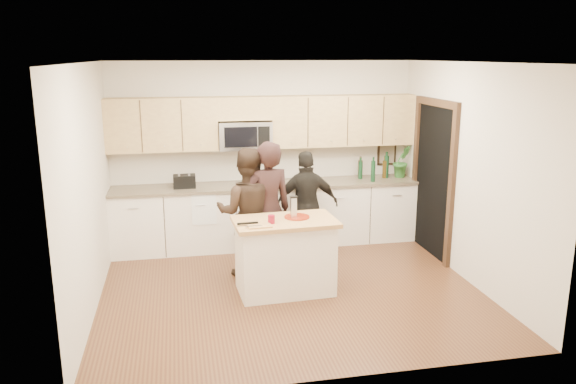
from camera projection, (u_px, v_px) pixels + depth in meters
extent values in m
plane|color=#55351D|center=(290.00, 289.00, 6.86)|extent=(4.50, 4.50, 0.00)
cube|color=beige|center=(264.00, 152.00, 8.44)|extent=(4.50, 0.02, 2.70)
cube|color=beige|center=(338.00, 233.00, 4.63)|extent=(4.50, 0.02, 2.70)
cube|color=beige|center=(88.00, 190.00, 6.11)|extent=(0.02, 4.00, 2.70)
cube|color=beige|center=(468.00, 173.00, 6.96)|extent=(0.02, 4.00, 2.70)
cube|color=white|center=(290.00, 62.00, 6.21)|extent=(4.50, 4.00, 0.02)
cube|color=silver|center=(268.00, 215.00, 8.36)|extent=(4.50, 0.62, 0.90)
cube|color=#70624A|center=(268.00, 185.00, 8.24)|extent=(4.50, 0.66, 0.04)
cube|color=tan|center=(162.00, 125.00, 7.89)|extent=(1.55, 0.33, 0.75)
cube|color=tan|center=(342.00, 120.00, 8.39)|extent=(2.17, 0.33, 0.75)
cube|color=tan|center=(244.00, 108.00, 8.06)|extent=(0.78, 0.33, 0.33)
cube|color=silver|center=(245.00, 135.00, 8.12)|extent=(0.76, 0.40, 0.40)
cube|color=black|center=(241.00, 137.00, 7.91)|extent=(0.47, 0.01, 0.29)
cube|color=black|center=(264.00, 137.00, 7.97)|extent=(0.17, 0.01, 0.29)
cube|color=black|center=(433.00, 181.00, 7.89)|extent=(0.02, 1.05, 2.10)
cube|color=#311F13|center=(451.00, 191.00, 7.34)|extent=(0.06, 0.10, 2.10)
cube|color=#311F13|center=(415.00, 173.00, 8.43)|extent=(0.06, 0.10, 2.10)
cube|color=#311F13|center=(437.00, 102.00, 7.62)|extent=(0.06, 1.25, 0.10)
cube|color=black|center=(387.00, 153.00, 8.81)|extent=(0.30, 0.03, 0.38)
cube|color=tan|center=(387.00, 153.00, 8.80)|extent=(0.24, 0.00, 0.32)
cube|color=white|center=(204.00, 208.00, 7.82)|extent=(0.34, 0.01, 0.48)
cube|color=white|center=(202.00, 187.00, 8.05)|extent=(0.34, 0.60, 0.01)
cube|color=silver|center=(285.00, 258.00, 6.69)|extent=(1.14, 0.70, 0.85)
cube|color=#B8814C|center=(285.00, 222.00, 6.58)|extent=(1.23, 0.76, 0.05)
cylinder|color=maroon|center=(297.00, 217.00, 6.66)|extent=(0.30, 0.30, 0.02)
cube|color=silver|center=(294.00, 207.00, 6.62)|extent=(0.07, 0.06, 0.23)
cube|color=black|center=(294.00, 197.00, 6.59)|extent=(0.08, 0.06, 0.02)
cylinder|color=maroon|center=(271.00, 219.00, 6.43)|extent=(0.08, 0.08, 0.10)
cube|color=#B8814C|center=(260.00, 226.00, 6.31)|extent=(0.28, 0.19, 0.02)
cube|color=black|center=(248.00, 223.00, 6.35)|extent=(0.24, 0.04, 0.02)
cube|color=silver|center=(253.00, 226.00, 6.27)|extent=(0.20, 0.03, 0.01)
cube|color=black|center=(184.00, 181.00, 7.98)|extent=(0.31, 0.21, 0.18)
cube|color=silver|center=(179.00, 175.00, 7.94)|extent=(0.03, 0.15, 0.00)
cube|color=silver|center=(189.00, 175.00, 7.97)|extent=(0.03, 0.15, 0.00)
cylinder|color=black|center=(361.00, 168.00, 8.51)|extent=(0.06, 0.06, 0.33)
cylinder|color=#38270A|center=(360.00, 167.00, 8.61)|extent=(0.07, 0.07, 0.33)
cylinder|color=black|center=(386.00, 165.00, 8.58)|extent=(0.08, 0.08, 0.40)
cylinder|color=#38270A|center=(385.00, 167.00, 8.58)|extent=(0.07, 0.07, 0.33)
cylinder|color=black|center=(373.00, 169.00, 8.33)|extent=(0.07, 0.07, 0.37)
imported|color=#2F692A|center=(402.00, 161.00, 8.61)|extent=(0.30, 0.26, 0.50)
imported|color=black|center=(267.00, 210.00, 7.08)|extent=(0.71, 0.53, 1.75)
imported|color=black|center=(248.00, 213.00, 7.11)|extent=(0.94, 0.81, 1.67)
imported|color=black|center=(307.00, 205.00, 7.77)|extent=(0.90, 0.40, 1.51)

